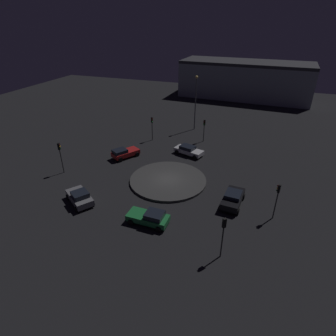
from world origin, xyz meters
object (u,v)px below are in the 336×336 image
at_px(traffic_light_northeast, 152,124).
at_px(traffic_light_north, 60,152).
at_px(store_building, 245,80).
at_px(car_red, 124,153).
at_px(car_black, 233,198).
at_px(traffic_light_east, 204,126).
at_px(car_green, 149,217).
at_px(car_silver, 189,150).
at_px(streetlamp_east, 196,97).
at_px(car_grey, 80,197).
at_px(traffic_light_south, 277,195).
at_px(traffic_light_southwest, 223,230).

relative_size(traffic_light_northeast, traffic_light_north, 0.94).
distance_m(traffic_light_north, store_building, 52.23).
xyz_separation_m(car_red, car_black, (-6.52, -16.87, 0.03)).
xyz_separation_m(traffic_light_east, traffic_light_north, (-16.79, 15.27, 0.37)).
height_order(car_red, car_green, car_red).
distance_m(car_silver, traffic_light_northeast, 8.36).
bearing_deg(streetlamp_east, store_building, -12.28).
height_order(car_black, traffic_light_northeast, traffic_light_northeast).
bearing_deg(traffic_light_north, traffic_light_northeast, 53.60).
xyz_separation_m(car_grey, car_black, (5.49, -16.24, 0.04)).
relative_size(car_silver, traffic_light_east, 1.26).
relative_size(streetlamp_east, store_building, 0.30).
distance_m(car_silver, traffic_light_north, 18.21).
relative_size(car_grey, traffic_light_northeast, 1.07).
bearing_deg(car_green, car_grey, -2.96).
relative_size(car_black, traffic_light_north, 1.02).
height_order(traffic_light_northeast, traffic_light_south, traffic_light_south).
height_order(car_grey, traffic_light_north, traffic_light_north).
bearing_deg(car_red, traffic_light_northeast, 21.14).
height_order(traffic_light_east, store_building, store_building).
bearing_deg(traffic_light_east, traffic_light_southwest, 21.71).
bearing_deg(car_grey, store_building, -68.01).
relative_size(car_grey, traffic_light_east, 1.15).
relative_size(car_black, car_green, 1.03).
relative_size(car_black, traffic_light_northeast, 1.09).
height_order(traffic_light_east, traffic_light_northeast, traffic_light_northeast).
bearing_deg(car_black, traffic_light_southwest, 5.67).
relative_size(car_green, traffic_light_north, 0.99).
distance_m(car_grey, store_building, 55.53).
bearing_deg(traffic_light_northeast, traffic_light_southwest, 4.30).
bearing_deg(car_grey, streetlamp_east, -68.21).
bearing_deg(traffic_light_southwest, traffic_light_east, -22.83).
height_order(car_green, traffic_light_northeast, traffic_light_northeast).
distance_m(car_red, car_black, 18.09).
bearing_deg(traffic_light_south, traffic_light_northeast, -22.69).
xyz_separation_m(traffic_light_northeast, traffic_light_south, (-15.17, -19.84, 0.06)).
bearing_deg(store_building, traffic_light_north, 72.19).
xyz_separation_m(car_red, traffic_light_north, (-6.83, 5.60, 2.28)).
bearing_deg(car_silver, car_green, -71.07).
height_order(traffic_light_south, traffic_light_north, traffic_light_north).
xyz_separation_m(car_silver, traffic_light_northeast, (3.40, 7.34, 2.14)).
height_order(car_grey, traffic_light_southwest, traffic_light_southwest).
bearing_deg(traffic_light_east, streetlamp_east, -145.10).
height_order(traffic_light_northeast, store_building, store_building).
relative_size(car_green, streetlamp_east, 0.44).
relative_size(traffic_light_southwest, streetlamp_east, 0.43).
bearing_deg(traffic_light_southwest, store_building, -34.98).
xyz_separation_m(traffic_light_south, store_building, (49.68, 8.60, 1.50)).
xyz_separation_m(traffic_light_east, traffic_light_south, (-17.54, -11.54, 0.25)).
bearing_deg(car_green, streetlamp_east, -83.25).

